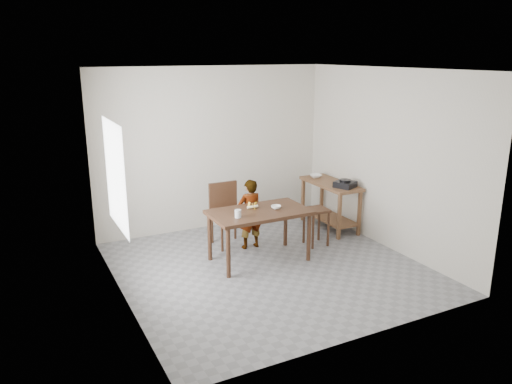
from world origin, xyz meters
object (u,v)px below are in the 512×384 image
child (250,214)px  stool (316,227)px  prep_counter (330,205)px  dining_table (259,236)px  dining_chair (229,215)px

child → stool: child is taller
prep_counter → dining_table: bearing=-157.9°
prep_counter → child: bearing=-172.9°
dining_table → dining_chair: 0.77m
dining_chair → stool: size_ratio=1.64×
dining_table → prep_counter: bearing=22.1°
child → prep_counter: bearing=-173.7°
child → stool: size_ratio=1.84×
prep_counter → stool: (-0.65, -0.56, -0.11)m
dining_table → dining_chair: bearing=101.0°
child → dining_chair: (-0.24, 0.25, -0.06)m
prep_counter → dining_chair: (-1.86, 0.04, 0.08)m
prep_counter → child: child is taller
child → stool: bearing=159.2°
dining_chair → dining_table: bearing=-79.0°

